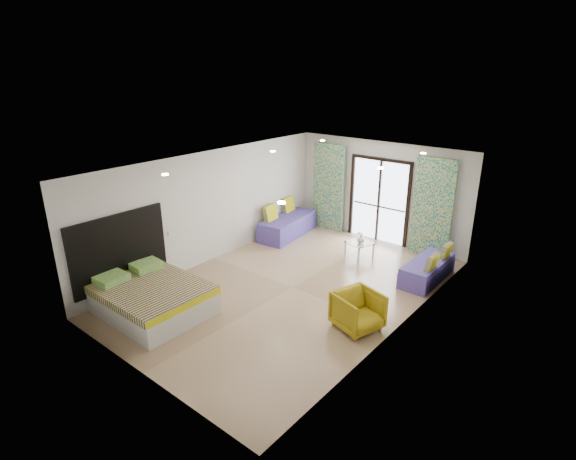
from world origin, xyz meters
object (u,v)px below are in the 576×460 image
Objects in this scene: daybed_right at (428,269)px; coffee_table at (359,244)px; bed at (152,298)px; armchair at (358,309)px; daybed_left at (287,225)px.

daybed_right is 1.89m from coffee_table.
bed is 2.93× the size of coffee_table.
daybed_right reaches higher than coffee_table.
daybed_right is 2.71m from armchair.
daybed_right reaches higher than bed.
armchair is at bearing -42.86° from daybed_left.
bed is 4.95m from daybed_left.
coffee_table is at bearing 174.41° from daybed_right.
bed is 1.00× the size of daybed_left.
daybed_right is 2.12× the size of armchair.
daybed_left is 2.35m from coffee_table.
bed is at bearing 138.31° from armchair.
daybed_left is 4.96m from armchair.
daybed_left reaches higher than coffee_table.
armchair is (1.69, -2.89, 0.06)m from coffee_table.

